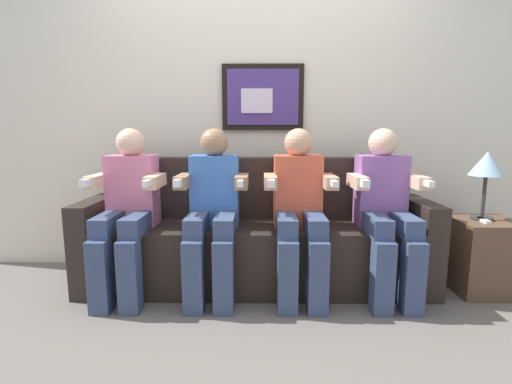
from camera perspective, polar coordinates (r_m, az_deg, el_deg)
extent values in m
plane|color=#66605B|center=(2.49, -0.04, -16.68)|extent=(6.25, 6.25, 0.00)
cube|color=silver|center=(3.01, 0.14, 13.26)|extent=(4.81, 0.05, 2.60)
cube|color=black|center=(2.98, 1.05, 14.27)|extent=(0.63, 0.03, 0.50)
cube|color=#4C337F|center=(2.96, 1.06, 14.30)|extent=(0.55, 0.02, 0.42)
cube|color=silver|center=(2.95, 0.07, 13.76)|extent=(0.24, 0.02, 0.18)
cube|color=#2D231E|center=(2.67, 0.04, -9.61)|extent=(2.13, 0.58, 0.45)
cube|color=#2D231E|center=(2.78, 0.09, 0.68)|extent=(2.13, 0.14, 0.45)
cube|color=#2D231E|center=(2.89, -23.26, -7.16)|extent=(0.14, 0.58, 0.62)
cube|color=#2D231E|center=(2.87, 23.53, -7.30)|extent=(0.14, 0.58, 0.62)
cube|color=pink|center=(2.70, -18.29, 0.27)|extent=(0.32, 0.20, 0.48)
sphere|color=beige|center=(2.67, -18.65, 7.19)|extent=(0.19, 0.19, 0.19)
cube|color=#38476B|center=(2.58, -21.42, -4.38)|extent=(0.12, 0.40, 0.12)
cube|color=#38476B|center=(2.52, -17.61, -4.50)|extent=(0.12, 0.40, 0.12)
cube|color=#38476B|center=(2.49, -22.78, -11.85)|extent=(0.12, 0.12, 0.45)
cube|color=#38476B|center=(2.42, -18.77, -12.18)|extent=(0.12, 0.12, 0.45)
cube|color=beige|center=(2.65, -23.11, 1.57)|extent=(0.08, 0.28, 0.08)
cube|color=beige|center=(2.52, -15.17, 1.64)|extent=(0.08, 0.28, 0.08)
cube|color=white|center=(2.36, -16.22, 1.36)|extent=(0.04, 0.13, 0.04)
cube|color=white|center=(2.50, -24.59, 1.30)|extent=(0.04, 0.10, 0.04)
cube|color=#3F72CC|center=(2.57, -6.28, 0.26)|extent=(0.32, 0.20, 0.48)
sphere|color=#9E7556|center=(2.54, -6.41, 7.53)|extent=(0.19, 0.19, 0.19)
cube|color=#38476B|center=(2.42, -8.89, -4.69)|extent=(0.12, 0.40, 0.12)
cube|color=#38476B|center=(2.40, -4.64, -4.74)|extent=(0.12, 0.40, 0.12)
cube|color=#38476B|center=(2.32, -9.54, -12.71)|extent=(0.12, 0.12, 0.45)
cube|color=#38476B|center=(2.30, -5.01, -12.86)|extent=(0.12, 0.12, 0.45)
cube|color=#9E7556|center=(2.47, -11.03, 1.66)|extent=(0.08, 0.28, 0.08)
cube|color=#9E7556|center=(2.42, -2.19, 1.68)|extent=(0.08, 0.28, 0.08)
cube|color=white|center=(2.26, -2.39, 1.39)|extent=(0.04, 0.13, 0.04)
cube|color=white|center=(2.32, -11.83, 1.38)|extent=(0.04, 0.10, 0.04)
cube|color=#D8593F|center=(2.56, 6.37, 0.23)|extent=(0.32, 0.20, 0.48)
sphere|color=tan|center=(2.53, 6.50, 7.52)|extent=(0.19, 0.19, 0.19)
cube|color=#38476B|center=(2.40, 4.61, -4.77)|extent=(0.12, 0.40, 0.12)
cube|color=#38476B|center=(2.42, 8.89, -4.74)|extent=(0.12, 0.40, 0.12)
cube|color=#38476B|center=(2.30, 4.86, -12.90)|extent=(0.12, 0.12, 0.45)
cube|color=#38476B|center=(2.32, 9.42, -12.80)|extent=(0.12, 0.12, 0.45)
cube|color=tan|center=(2.42, 2.20, 1.67)|extent=(0.08, 0.28, 0.08)
cube|color=tan|center=(2.46, 11.08, 1.62)|extent=(0.08, 0.28, 0.08)
cube|color=white|center=(2.30, 11.80, 1.34)|extent=(0.04, 0.13, 0.04)
cube|color=white|center=(2.26, 2.31, 1.39)|extent=(0.04, 0.10, 0.04)
cube|color=#8C59A5|center=(2.68, 18.49, 0.20)|extent=(0.32, 0.20, 0.48)
sphere|color=beige|center=(2.65, 18.85, 7.16)|extent=(0.19, 0.19, 0.19)
cube|color=#38476B|center=(2.50, 17.69, -4.59)|extent=(0.12, 0.40, 0.12)
cube|color=#38476B|center=(2.56, 21.56, -4.49)|extent=(0.12, 0.40, 0.12)
cube|color=#38476B|center=(2.40, 18.76, -12.34)|extent=(0.12, 0.12, 0.45)
cube|color=#38476B|center=(2.46, 22.84, -12.04)|extent=(0.12, 0.12, 0.45)
cube|color=beige|center=(2.50, 15.26, 1.59)|extent=(0.08, 0.28, 0.08)
cube|color=beige|center=(2.62, 23.32, 1.50)|extent=(0.08, 0.28, 0.08)
cube|color=white|center=(2.48, 24.75, 1.22)|extent=(0.04, 0.13, 0.04)
cube|color=white|center=(2.35, 16.25, 1.31)|extent=(0.04, 0.10, 0.04)
cube|color=brown|center=(3.01, 31.43, -8.31)|extent=(0.40, 0.40, 0.50)
cylinder|color=#333338|center=(2.95, 31.25, -3.45)|extent=(0.14, 0.14, 0.02)
cylinder|color=#333338|center=(2.92, 31.50, -0.57)|extent=(0.02, 0.02, 0.28)
cone|color=#8CB2CC|center=(2.90, 31.86, 3.72)|extent=(0.22, 0.22, 0.16)
cube|color=white|center=(2.88, 31.42, -3.72)|extent=(0.04, 0.13, 0.02)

